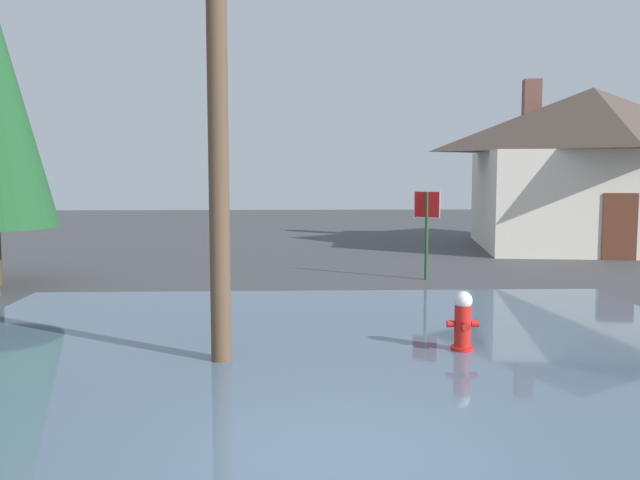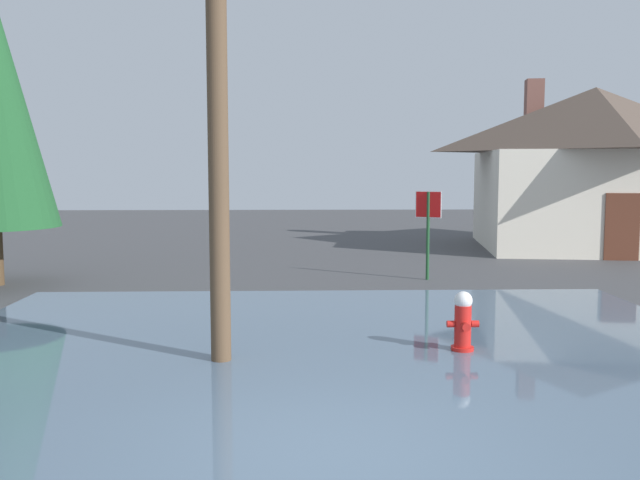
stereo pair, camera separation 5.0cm
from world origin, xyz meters
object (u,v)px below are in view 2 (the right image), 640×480
utility_pole (217,58)px  house (593,165)px  fire_hydrant (463,323)px  stop_sign_far (428,217)px

utility_pole → house: (11.14, 13.99, -1.36)m
fire_hydrant → utility_pole: bearing=-173.2°
utility_pole → fire_hydrant: bearing=6.8°
utility_pole → stop_sign_far: bearing=59.8°
utility_pole → house: size_ratio=0.92×
utility_pole → stop_sign_far: size_ratio=3.69×
stop_sign_far → utility_pole: bearing=-120.2°
house → utility_pole: bearing=-128.5°
stop_sign_far → house: (6.88, 6.69, 1.30)m
fire_hydrant → house: (7.65, 13.57, 2.37)m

